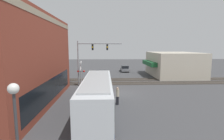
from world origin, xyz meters
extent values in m
plane|color=#424244|center=(0.00, 0.00, 0.00)|extent=(120.00, 120.00, 0.00)
cube|color=brown|center=(-4.07, 12.34, 4.62)|extent=(16.79, 9.69, 9.24)
cube|color=gray|center=(-4.07, 7.65, 8.69)|extent=(16.99, 0.36, 0.50)
cube|color=black|center=(-4.07, 7.55, 1.70)|extent=(14.10, 0.12, 2.20)
cube|color=beige|center=(13.22, -12.00, 2.39)|extent=(11.18, 9.00, 4.78)
cube|color=#19592D|center=(13.22, -6.95, 2.60)|extent=(7.83, 1.20, 0.80)
cube|color=silver|center=(-6.20, 2.80, 1.71)|extent=(12.17, 2.55, 2.56)
cube|color=black|center=(-6.20, 2.80, 2.09)|extent=(11.93, 2.59, 1.08)
cube|color=#194CA5|center=(-6.20, 2.80, 0.59)|extent=(11.93, 2.58, 0.24)
cube|color=#A5A8AA|center=(-6.20, 2.80, 3.05)|extent=(10.35, 2.17, 0.12)
cylinder|color=black|center=(-2.31, 2.80, 0.50)|extent=(1.00, 2.57, 1.00)
cylinder|color=black|center=(-10.48, 2.80, 0.50)|extent=(1.00, 2.57, 1.00)
cylinder|color=gray|center=(4.89, 6.20, 3.42)|extent=(0.20, 0.20, 6.83)
cylinder|color=gray|center=(4.89, 2.86, 6.43)|extent=(0.16, 6.68, 0.16)
cube|color=black|center=(4.89, 3.97, 5.88)|extent=(0.30, 0.27, 0.90)
sphere|color=yellow|center=(4.72, 3.97, 5.88)|extent=(0.20, 0.20, 0.20)
cube|color=black|center=(4.89, 1.74, 5.88)|extent=(0.30, 0.27, 0.90)
sphere|color=yellow|center=(4.72, 1.74, 5.88)|extent=(0.20, 0.20, 0.20)
cylinder|color=gray|center=(4.12, 5.70, 1.80)|extent=(0.14, 0.14, 3.60)
cube|color=white|center=(4.12, 5.70, 3.10)|extent=(1.41, 0.06, 1.41)
cube|color=white|center=(4.12, 5.70, 3.10)|extent=(1.41, 0.06, 1.41)
cylinder|color=#38383A|center=(4.12, 5.70, 2.30)|extent=(0.08, 0.90, 0.08)
sphere|color=red|center=(4.07, 5.25, 2.30)|extent=(0.28, 0.28, 0.28)
sphere|color=red|center=(4.07, 6.15, 2.30)|extent=(0.28, 0.28, 0.28)
sphere|color=white|center=(-15.19, 5.62, 4.37)|extent=(0.44, 0.44, 0.44)
cube|color=#332D28|center=(6.00, 0.00, 0.01)|extent=(2.60, 60.00, 0.03)
cube|color=#6B6056|center=(5.28, 0.00, 0.07)|extent=(0.07, 60.00, 0.15)
cube|color=#6B6056|center=(6.72, 0.00, 0.07)|extent=(0.07, 60.00, 0.15)
cube|color=#332D28|center=(9.20, 0.00, 0.01)|extent=(2.60, 60.00, 0.03)
cube|color=#6B6056|center=(8.48, 0.00, 0.07)|extent=(0.07, 60.00, 0.15)
cube|color=#6B6056|center=(9.92, 0.00, 0.07)|extent=(0.07, 60.00, 0.15)
cube|color=navy|center=(11.34, 2.80, 0.53)|extent=(4.82, 1.80, 0.56)
cube|color=black|center=(11.10, 2.80, 1.15)|extent=(2.65, 1.62, 0.67)
cylinder|color=black|center=(12.83, 2.80, 0.32)|extent=(0.64, 1.82, 0.64)
cylinder|color=black|center=(9.84, 2.80, 0.32)|extent=(0.64, 1.82, 0.64)
cube|color=slate|center=(19.55, -2.60, 0.54)|extent=(4.26, 1.80, 0.56)
cube|color=black|center=(19.34, -2.60, 1.15)|extent=(2.35, 1.62, 0.67)
cylinder|color=black|center=(20.88, -2.60, 0.32)|extent=(0.64, 1.82, 0.64)
cylinder|color=black|center=(18.23, -2.60, 0.32)|extent=(0.64, 1.82, 0.64)
cylinder|color=black|center=(-4.50, 0.81, 0.44)|extent=(0.28, 0.28, 0.88)
cylinder|color=#B2A58C|center=(-4.50, 0.81, 1.24)|extent=(0.34, 0.34, 0.73)
sphere|color=tan|center=(-4.50, 0.81, 1.72)|extent=(0.24, 0.24, 0.24)
camera|label=1|loc=(-21.95, 2.04, 6.00)|focal=28.00mm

